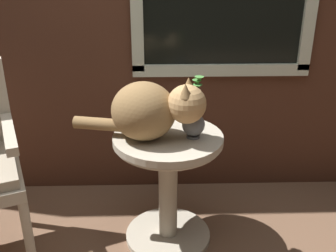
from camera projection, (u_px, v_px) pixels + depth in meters
wicker_side_table at (168, 172)px, 2.00m from camera, size 0.55×0.55×0.62m
cat at (151, 110)px, 1.83m from camera, size 0.64×0.34×0.30m
pewter_vase_with_ivy at (194, 119)px, 1.86m from camera, size 0.11×0.11×0.30m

